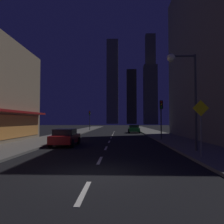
{
  "coord_description": "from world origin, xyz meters",
  "views": [
    {
      "loc": [
        1.07,
        -8.44,
        2.14
      ],
      "look_at": [
        0.0,
        21.77,
        3.4
      ],
      "focal_mm": 34.35,
      "sensor_mm": 36.0,
      "label": 1
    }
  ],
  "objects": [
    {
      "name": "skyscraper_distant_mid",
      "position": [
        9.51,
        143.07,
        19.19
      ],
      "size": [
        6.81,
        6.11,
        38.39
      ],
      "primitive_type": "cube",
      "color": "#2E2C23",
      "rests_on": "ground"
    },
    {
      "name": "fire_hydrant_far_left",
      "position": [
        -5.9,
        21.15,
        0.45
      ],
      "size": [
        0.42,
        0.3,
        0.65
      ],
      "color": "#B2B2B2",
      "rests_on": "sidewalk_left"
    },
    {
      "name": "pedestrian_crossing_sign",
      "position": [
        5.6,
        3.65,
        2.02
      ],
      "size": [
        0.91,
        0.08,
        3.15
      ],
      "color": "slate",
      "rests_on": "sidewalk_right"
    },
    {
      "name": "sidewalk_left",
      "position": [
        -7.0,
        32.0,
        0.07
      ],
      "size": [
        4.0,
        76.0,
        0.15
      ],
      "primitive_type": "cube",
      "color": "#605E59",
      "rests_on": "ground"
    },
    {
      "name": "skyscraper_distant_slender",
      "position": [
        21.06,
        129.47,
        29.09
      ],
      "size": [
        6.24,
        5.08,
        58.17
      ],
      "primitive_type": "cube",
      "color": "#514D3D",
      "rests_on": "ground"
    },
    {
      "name": "ground_plane",
      "position": [
        0.0,
        32.0,
        -0.05
      ],
      "size": [
        78.0,
        136.0,
        0.1
      ],
      "primitive_type": "cube",
      "color": "black"
    },
    {
      "name": "sidewalk_right",
      "position": [
        7.0,
        32.0,
        0.07
      ],
      "size": [
        4.0,
        76.0,
        0.15
      ],
      "primitive_type": "cube",
      "color": "#605E59",
      "rests_on": "ground"
    },
    {
      "name": "traffic_light_far_left",
      "position": [
        -5.5,
        38.32,
        3.19
      ],
      "size": [
        0.32,
        0.48,
        4.2
      ],
      "color": "#2D2D2D",
      "rests_on": "sidewalk_left"
    },
    {
      "name": "lane_marking_center",
      "position": [
        0.0,
        16.2,
        0.01
      ],
      "size": [
        0.16,
        38.6,
        0.01
      ],
      "color": "silver",
      "rests_on": "ground"
    },
    {
      "name": "traffic_light_near_right",
      "position": [
        5.5,
        14.45,
        3.19
      ],
      "size": [
        0.32,
        0.48,
        4.2
      ],
      "color": "#2D2D2D",
      "rests_on": "sidewalk_right"
    },
    {
      "name": "skyscraper_distant_tall",
      "position": [
        -4.38,
        155.79,
        32.29
      ],
      "size": [
        8.78,
        8.48,
        64.58
      ],
      "primitive_type": "cube",
      "color": "#645F4B",
      "rests_on": "ground"
    },
    {
      "name": "street_lamp_right",
      "position": [
        5.38,
        6.13,
        5.07
      ],
      "size": [
        1.96,
        0.56,
        6.58
      ],
      "color": "#38383D",
      "rests_on": "sidewalk_right"
    },
    {
      "name": "car_parked_far",
      "position": [
        3.6,
        29.94,
        0.74
      ],
      "size": [
        1.98,
        4.24,
        1.45
      ],
      "color": "#1E722D",
      "rests_on": "ground"
    },
    {
      "name": "skyscraper_distant_short",
      "position": [
        19.68,
        121.03,
        17.93
      ],
      "size": [
        7.91,
        6.62,
        35.86
      ],
      "primitive_type": "cube",
      "color": "#4D4939",
      "rests_on": "ground"
    },
    {
      "name": "car_parked_near",
      "position": [
        -3.6,
        9.9,
        0.74
      ],
      "size": [
        1.98,
        4.24,
        1.45
      ],
      "color": "#B21919",
      "rests_on": "ground"
    }
  ]
}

